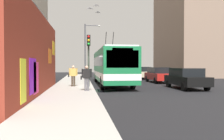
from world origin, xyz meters
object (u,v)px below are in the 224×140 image
pedestrian_midblock (73,74)px  city_bus (111,65)px  pedestrian_at_curb (87,76)px  street_lamp (87,47)px  parked_car_champagne (143,73)px  parked_car_red (158,74)px  parked_car_black (186,78)px  traffic_light (89,52)px

pedestrian_midblock → city_bus: bearing=-52.3°
pedestrian_at_curb → street_lamp: bearing=-1.5°
parked_car_champagne → street_lamp: 8.02m
city_bus → pedestrian_at_curb: bearing=158.0°
parked_car_red → street_lamp: bearing=57.5°
parked_car_black → pedestrian_midblock: size_ratio=2.67×
parked_car_red → pedestrian_midblock: 9.84m
pedestrian_midblock → pedestrian_at_curb: pedestrian_at_curb is taller
parked_car_champagne → city_bus: bearing=148.5°
street_lamp → parked_car_black: bearing=-146.8°
parked_car_black → pedestrian_at_curb: pedestrian_at_curb is taller
traffic_light → city_bus: bearing=-36.8°
parked_car_red → parked_car_black: bearing=-180.0°
traffic_light → street_lamp: size_ratio=0.61×
parked_car_red → traffic_light: (-5.17, 7.35, 2.02)m
city_bus → parked_car_black: city_bus is taller
parked_car_red → pedestrian_at_curb: pedestrian_at_curb is taller
pedestrian_midblock → traffic_light: traffic_light is taller
parked_car_black → parked_car_red: 6.45m
parked_car_black → pedestrian_at_curb: bearing=102.7°
parked_car_champagne → pedestrian_midblock: pedestrian_midblock is taller
city_bus → pedestrian_at_curb: city_bus is taller
parked_car_black → parked_car_red: bearing=0.0°
parked_car_black → pedestrian_midblock: bearing=79.6°
pedestrian_at_curb → city_bus: bearing=-22.0°
parked_car_red → pedestrian_midblock: size_ratio=2.76×
pedestrian_at_curb → traffic_light: 3.47m
city_bus → street_lamp: bearing=16.4°
city_bus → pedestrian_midblock: 4.28m
parked_car_black → pedestrian_at_curb: size_ratio=2.67×
parked_car_champagne → parked_car_black: bearing=-180.0°
parked_car_red → street_lamp: (4.60, 7.23, 3.08)m
city_bus → parked_car_black: 6.72m
city_bus → parked_car_black: (-4.16, -5.20, -0.94)m
pedestrian_midblock → street_lamp: size_ratio=0.25×
street_lamp → parked_car_champagne: bearing=-77.5°
parked_car_black → pedestrian_midblock: pedestrian_midblock is taller
street_lamp → city_bus: bearing=-163.6°
city_bus → street_lamp: (6.89, 2.03, 2.13)m
traffic_light → street_lamp: bearing=-0.7°
street_lamp → parked_car_red: bearing=-122.5°
pedestrian_at_curb → street_lamp: street_lamp is taller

